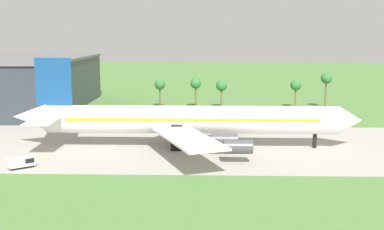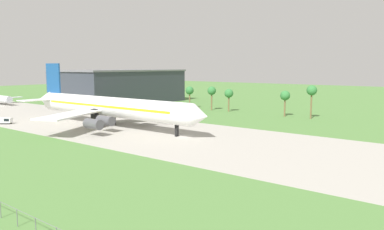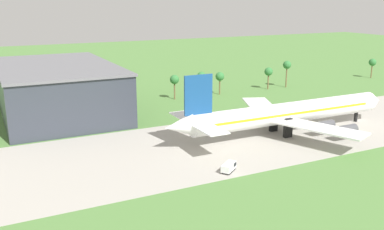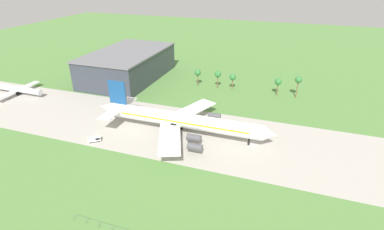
{
  "view_description": "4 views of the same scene",
  "coord_description": "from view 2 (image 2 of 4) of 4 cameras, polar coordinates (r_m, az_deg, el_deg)",
  "views": [
    {
      "loc": [
        -25.35,
        -103.56,
        24.86
      ],
      "look_at": [
        -28.25,
        -0.9,
        7.13
      ],
      "focal_mm": 45.0,
      "sensor_mm": 36.0,
      "label": 1
    },
    {
      "loc": [
        61.13,
        -75.15,
        18.34
      ],
      "look_at": [
        3.53,
        -0.9,
        6.13
      ],
      "focal_mm": 35.0,
      "sensor_mm": 36.0,
      "label": 2
    },
    {
      "loc": [
        -106.98,
        -95.54,
        37.51
      ],
      "look_at": [
        -60.02,
        -0.9,
        9.15
      ],
      "focal_mm": 40.0,
      "sensor_mm": 36.0,
      "label": 3
    },
    {
      "loc": [
        10.12,
        -101.32,
        61.59
      ],
      "look_at": [
        -26.81,
        5.0,
        6.0
      ],
      "focal_mm": 28.0,
      "sensor_mm": 36.0,
      "label": 4
    }
  ],
  "objects": [
    {
      "name": "ground_plane",
      "position": [
        98.59,
        -1.3,
        -3.32
      ],
      "size": [
        600.0,
        600.0,
        0.0
      ],
      "primitive_type": "plane",
      "color": "#517F3D"
    },
    {
      "name": "taxiway_strip",
      "position": [
        98.59,
        -1.3,
        -3.31
      ],
      "size": [
        320.0,
        44.0,
        0.02
      ],
      "color": "#A8A399",
      "rests_on": "ground_plane"
    },
    {
      "name": "jet_airliner",
      "position": [
        117.82,
        -12.81,
        1.24
      ],
      "size": [
        75.95,
        51.39,
        19.43
      ],
      "color": "white",
      "rests_on": "ground_plane"
    },
    {
      "name": "baggage_tug",
      "position": [
        134.25,
        -26.66,
        -0.78
      ],
      "size": [
        4.99,
        4.46,
        1.96
      ],
      "color": "black",
      "rests_on": "ground_plane"
    },
    {
      "name": "terminal_building",
      "position": [
        194.27,
        -10.88,
        4.34
      ],
      "size": [
        36.72,
        61.2,
        16.73
      ],
      "color": "#333842",
      "rests_on": "ground_plane"
    },
    {
      "name": "palm_tree_row",
      "position": [
        143.48,
        12.26,
        3.11
      ],
      "size": [
        111.27,
        3.6,
        11.86
      ],
      "color": "brown",
      "rests_on": "ground_plane"
    }
  ]
}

